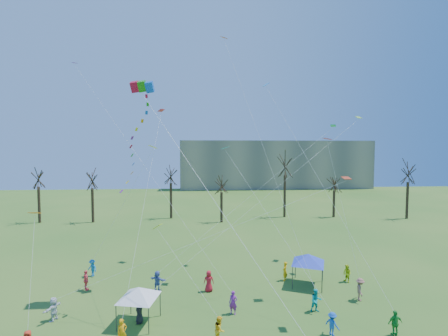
{
  "coord_description": "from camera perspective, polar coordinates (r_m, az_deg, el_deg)",
  "views": [
    {
      "loc": [
        -1.44,
        -18.09,
        12.41
      ],
      "look_at": [
        0.18,
        5.0,
        11.0
      ],
      "focal_mm": 25.0,
      "sensor_mm": 36.0,
      "label": 1
    }
  ],
  "objects": [
    {
      "name": "big_box_kite",
      "position": [
        25.35,
        -15.24,
        4.13
      ],
      "size": [
        6.34,
        6.47,
        21.06
      ],
      "color": "red",
      "rests_on": "ground"
    },
    {
      "name": "festival_crowd",
      "position": [
        26.52,
        -2.5,
        -22.33
      ],
      "size": [
        25.22,
        12.96,
        1.85
      ],
      "color": "red",
      "rests_on": "ground"
    },
    {
      "name": "distant_building",
      "position": [
        102.91,
        9.15,
        0.71
      ],
      "size": [
        60.0,
        14.0,
        15.0
      ],
      "primitive_type": "cube",
      "color": "gray",
      "rests_on": "ground"
    },
    {
      "name": "small_kites_aloft",
      "position": [
        28.88,
        0.06,
        5.24
      ],
      "size": [
        30.84,
        16.57,
        32.69
      ],
      "color": "orange",
      "rests_on": "ground"
    },
    {
      "name": "bare_tree_row",
      "position": [
        54.82,
        1.63,
        -1.96
      ],
      "size": [
        69.4,
        9.14,
        11.97
      ],
      "color": "black",
      "rests_on": "ground"
    },
    {
      "name": "canopy_tent_blue",
      "position": [
        30.48,
        15.14,
        -15.71
      ],
      "size": [
        3.56,
        3.56,
        2.89
      ],
      "color": "#3F3F44",
      "rests_on": "ground"
    },
    {
      "name": "canopy_tent_white",
      "position": [
        24.51,
        -15.31,
        -21.13
      ],
      "size": [
        3.47,
        3.47,
        2.66
      ],
      "color": "#3F3F44",
      "rests_on": "ground"
    }
  ]
}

